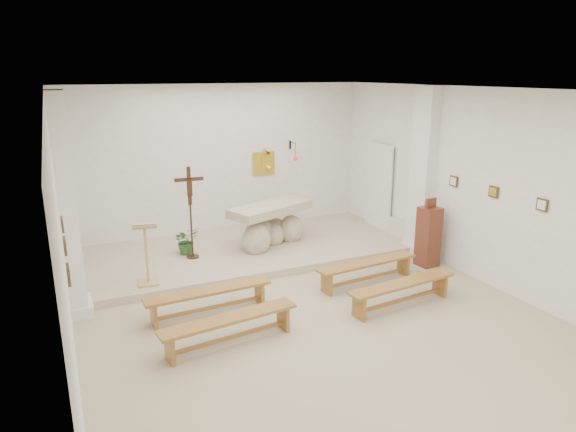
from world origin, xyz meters
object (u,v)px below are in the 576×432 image
lectern (146,253)px  crucifix_stand (190,206)px  bench_left_front (209,296)px  bench_right_front (367,267)px  bench_left_second (230,324)px  donation_pedestal (428,236)px  altar (270,228)px  bench_right_second (402,288)px

lectern → crucifix_stand: (1.05, 0.98, 0.50)m
bench_left_front → bench_right_front: (2.97, -0.00, 0.00)m
bench_left_front → bench_left_second: same height
donation_pedestal → bench_left_second: bearing=-168.3°
altar → bench_right_front: size_ratio=0.97×
donation_pedestal → bench_right_second: donation_pedestal is taller
bench_right_front → bench_left_second: same height
donation_pedestal → bench_left_front: 4.60m
lectern → bench_right_second: (3.69, -2.33, -0.40)m
altar → lectern: bearing=-179.5°
altar → crucifix_stand: (-1.73, -0.12, 0.70)m
altar → bench_left_front: altar is taller
altar → donation_pedestal: bearing=-60.9°
lectern → crucifix_stand: crucifix_stand is taller
donation_pedestal → bench_left_second: donation_pedestal is taller
lectern → donation_pedestal: bearing=-2.2°
crucifix_stand → bench_left_front: 2.47m
altar → bench_right_front: (0.91, -2.40, -0.20)m
bench_left_front → bench_right_second: size_ratio=1.00×
lectern → bench_left_second: bearing=-64.4°
bench_right_front → altar: bearing=105.8°
altar → crucifix_stand: crucifix_stand is taller
bench_right_front → bench_right_second: bearing=-95.0°
crucifix_stand → bench_left_second: bearing=-91.3°
crucifix_stand → bench_right_front: crucifix_stand is taller
donation_pedestal → bench_right_front: 1.67m
crucifix_stand → bench_right_front: (2.64, -2.28, -0.90)m
bench_right_second → bench_left_second: bearing=174.5°
altar → bench_right_front: 2.57m
bench_left_front → bench_left_second: size_ratio=0.99×
altar → bench_left_front: size_ratio=0.98×
altar → donation_pedestal: (2.53, -2.10, 0.09)m
lectern → crucifix_stand: 1.52m
bench_right_front → bench_left_second: size_ratio=1.00×
bench_right_second → donation_pedestal: bearing=34.0°
lectern → altar: bearing=30.1°
lectern → bench_left_front: (0.72, -1.30, -0.40)m
crucifix_stand → donation_pedestal: 4.73m
crucifix_stand → altar: bearing=8.3°
bench_left_front → bench_right_second: same height
donation_pedestal → bench_right_second: bearing=-145.0°
donation_pedestal → bench_left_second: (-4.58, -1.34, -0.29)m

